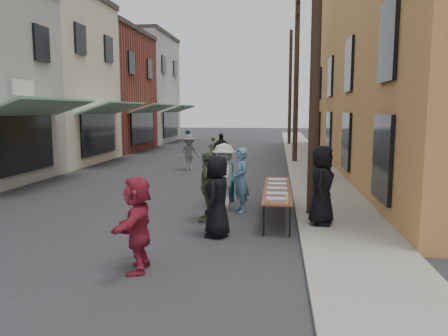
% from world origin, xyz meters
% --- Properties ---
extents(ground, '(120.00, 120.00, 0.00)m').
position_xyz_m(ground, '(0.00, 0.00, 0.00)').
color(ground, '#28282B').
rests_on(ground, ground).
extents(sidewalk, '(2.20, 60.00, 0.10)m').
position_xyz_m(sidewalk, '(5.00, 15.00, 0.05)').
color(sidewalk, gray).
rests_on(sidewalk, ground).
extents(storefront_row, '(8.00, 37.00, 9.00)m').
position_xyz_m(storefront_row, '(-10.00, 14.96, 4.12)').
color(storefront_row, maroon).
rests_on(storefront_row, ground).
extents(building_ochre, '(10.00, 28.00, 10.00)m').
position_xyz_m(building_ochre, '(11.10, 14.00, 5.00)').
color(building_ochre, '#B47C40').
rests_on(building_ochre, ground).
extents(utility_pole_near, '(0.26, 0.26, 9.00)m').
position_xyz_m(utility_pole_near, '(4.30, 3.00, 4.50)').
color(utility_pole_near, '#2D2116').
rests_on(utility_pole_near, ground).
extents(utility_pole_mid, '(0.26, 0.26, 9.00)m').
position_xyz_m(utility_pole_mid, '(4.30, 15.00, 4.50)').
color(utility_pole_mid, '#2D2116').
rests_on(utility_pole_mid, ground).
extents(utility_pole_far, '(0.26, 0.26, 9.00)m').
position_xyz_m(utility_pole_far, '(4.30, 27.00, 4.50)').
color(utility_pole_far, '#2D2116').
rests_on(utility_pole_far, ground).
extents(serving_table, '(0.70, 4.00, 0.75)m').
position_xyz_m(serving_table, '(3.39, 2.94, 0.71)').
color(serving_table, maroon).
rests_on(serving_table, ground).
extents(catering_tray_sausage, '(0.50, 0.33, 0.08)m').
position_xyz_m(catering_tray_sausage, '(3.39, 1.29, 0.79)').
color(catering_tray_sausage, maroon).
rests_on(catering_tray_sausage, serving_table).
extents(catering_tray_foil_b, '(0.50, 0.33, 0.08)m').
position_xyz_m(catering_tray_foil_b, '(3.39, 1.94, 0.79)').
color(catering_tray_foil_b, '#B2B2B7').
rests_on(catering_tray_foil_b, serving_table).
extents(catering_tray_buns, '(0.50, 0.33, 0.08)m').
position_xyz_m(catering_tray_buns, '(3.39, 2.64, 0.79)').
color(catering_tray_buns, tan).
rests_on(catering_tray_buns, serving_table).
extents(catering_tray_foil_d, '(0.50, 0.33, 0.08)m').
position_xyz_m(catering_tray_foil_d, '(3.39, 3.34, 0.79)').
color(catering_tray_foil_d, '#B2B2B7').
rests_on(catering_tray_foil_d, serving_table).
extents(catering_tray_buns_end, '(0.50, 0.33, 0.08)m').
position_xyz_m(catering_tray_buns_end, '(3.39, 4.04, 0.79)').
color(catering_tray_buns_end, tan).
rests_on(catering_tray_buns_end, serving_table).
extents(condiment_jar_a, '(0.07, 0.07, 0.08)m').
position_xyz_m(condiment_jar_a, '(3.17, 0.99, 0.79)').
color(condiment_jar_a, '#A57F26').
rests_on(condiment_jar_a, serving_table).
extents(condiment_jar_b, '(0.07, 0.07, 0.08)m').
position_xyz_m(condiment_jar_b, '(3.17, 1.09, 0.79)').
color(condiment_jar_b, '#A57F26').
rests_on(condiment_jar_b, serving_table).
extents(condiment_jar_c, '(0.07, 0.07, 0.08)m').
position_xyz_m(condiment_jar_c, '(3.17, 1.19, 0.79)').
color(condiment_jar_c, '#A57F26').
rests_on(condiment_jar_c, serving_table).
extents(cup_stack, '(0.08, 0.08, 0.12)m').
position_xyz_m(cup_stack, '(3.59, 1.04, 0.81)').
color(cup_stack, tan).
rests_on(cup_stack, serving_table).
extents(guest_front_a, '(0.71, 0.97, 1.83)m').
position_xyz_m(guest_front_a, '(2.07, 0.94, 0.91)').
color(guest_front_a, black).
rests_on(guest_front_a, ground).
extents(guest_front_b, '(0.65, 0.77, 1.78)m').
position_xyz_m(guest_front_b, '(2.40, 3.39, 0.89)').
color(guest_front_b, '#5783A9').
rests_on(guest_front_b, ground).
extents(guest_front_c, '(0.80, 0.92, 1.63)m').
position_xyz_m(guest_front_c, '(1.82, 4.47, 0.82)').
color(guest_front_c, teal).
rests_on(guest_front_c, ground).
extents(guest_front_d, '(0.72, 1.22, 1.87)m').
position_xyz_m(guest_front_d, '(1.87, 3.80, 0.93)').
color(guest_front_d, beige).
rests_on(guest_front_d, ground).
extents(guest_front_e, '(0.49, 1.07, 1.78)m').
position_xyz_m(guest_front_e, '(1.66, 2.24, 0.89)').
color(guest_front_e, '#4C5A34').
rests_on(guest_front_e, ground).
extents(guest_queue_back, '(0.61, 1.59, 1.68)m').
position_xyz_m(guest_queue_back, '(0.99, -1.32, 0.84)').
color(guest_queue_back, maroon).
rests_on(guest_queue_back, ground).
extents(server, '(0.80, 1.04, 1.88)m').
position_xyz_m(server, '(4.44, 1.91, 1.04)').
color(server, black).
rests_on(server, sidewalk).
extents(passerby_left, '(1.24, 1.10, 1.67)m').
position_xyz_m(passerby_left, '(-0.71, 11.47, 0.83)').
color(passerby_left, slate).
rests_on(passerby_left, ground).
extents(passerby_mid, '(1.05, 0.73, 1.65)m').
position_xyz_m(passerby_mid, '(0.60, 13.10, 0.83)').
color(passerby_mid, black).
rests_on(passerby_mid, ground).
extents(passerby_right, '(0.59, 0.64, 1.47)m').
position_xyz_m(passerby_right, '(0.02, 14.00, 0.74)').
color(passerby_right, '#54653B').
rests_on(passerby_right, ground).
extents(passerby_far, '(0.77, 0.87, 1.50)m').
position_xyz_m(passerby_far, '(-2.47, 19.51, 0.75)').
color(passerby_far, '#415F7F').
rests_on(passerby_far, ground).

